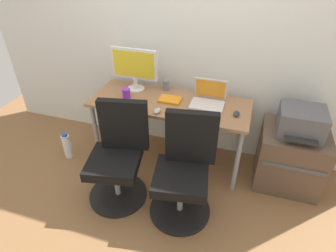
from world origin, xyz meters
TOP-DOWN VIEW (x-y plane):
  - ground_plane at (0.00, 0.00)m, footprint 5.28×5.28m
  - back_wall at (0.00, 0.37)m, footprint 4.40×0.04m
  - desk at (0.00, 0.00)m, footprint 1.54×0.58m
  - office_chair_left at (-0.29, -0.59)m, footprint 0.54×0.54m
  - office_chair_right at (0.31, -0.59)m, footprint 0.54×0.54m
  - side_cabinet at (1.19, 0.03)m, footprint 0.59×0.52m
  - printer at (1.19, 0.03)m, footprint 0.38×0.40m
  - water_bottle_on_floor at (-1.08, -0.30)m, footprint 0.09×0.09m
  - desktop_monitor at (-0.42, 0.15)m, footprint 0.48×0.18m
  - open_laptop at (0.36, 0.08)m, footprint 0.31×0.26m
  - keyboard_by_monitor at (-0.41, -0.21)m, footprint 0.34×0.12m
  - keyboard_by_laptop at (0.35, -0.21)m, footprint 0.34×0.12m
  - mouse_by_monitor at (-0.05, -0.22)m, footprint 0.06×0.10m
  - mouse_by_laptop at (0.64, -0.05)m, footprint 0.06×0.10m
  - coffee_mug at (-0.43, -0.05)m, footprint 0.08×0.08m
  - pen_cup at (-0.11, 0.23)m, footprint 0.07×0.07m
  - notebook at (0.00, 0.01)m, footprint 0.21×0.15m

SIDE VIEW (x-z plane):
  - ground_plane at x=0.00m, z-range 0.00..0.00m
  - water_bottle_on_floor at x=-1.08m, z-range -0.01..0.30m
  - side_cabinet at x=1.19m, z-range 0.00..0.59m
  - office_chair_left at x=-0.29m, z-range -0.05..0.89m
  - office_chair_right at x=0.31m, z-range -0.05..0.89m
  - desk at x=0.00m, z-range 0.29..1.01m
  - printer at x=1.19m, z-range 0.59..0.83m
  - keyboard_by_monitor at x=-0.41m, z-range 0.72..0.74m
  - keyboard_by_laptop at x=0.35m, z-range 0.72..0.74m
  - notebook at x=0.00m, z-range 0.72..0.75m
  - mouse_by_monitor at x=-0.05m, z-range 0.72..0.75m
  - mouse_by_laptop at x=0.64m, z-range 0.72..0.75m
  - coffee_mug at x=-0.43m, z-range 0.72..0.81m
  - pen_cup at x=-0.11m, z-range 0.72..0.83m
  - open_laptop at x=0.36m, z-range 0.66..0.89m
  - desktop_monitor at x=-0.42m, z-range 0.76..1.19m
  - back_wall at x=0.00m, z-range 0.00..2.60m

